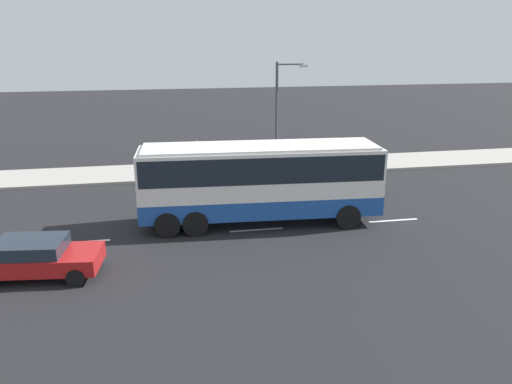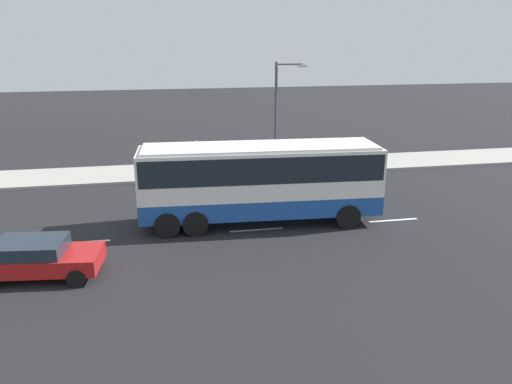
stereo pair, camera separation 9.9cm
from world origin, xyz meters
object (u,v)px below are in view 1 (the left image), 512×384
object	(u,v)px
pedestrian_at_crossing	(197,152)
street_lamp	(280,110)
pedestrian_near_curb	(187,161)
coach_bus	(260,176)
car_red_compact	(37,257)

from	to	relation	value
pedestrian_at_crossing	street_lamp	bearing A→B (deg)	23.45
pedestrian_at_crossing	pedestrian_near_curb	bearing A→B (deg)	-69.17
pedestrian_at_crossing	street_lamp	xyz separation A→B (m)	(4.90, -1.84, 2.81)
coach_bus	car_red_compact	size ratio (longest dim) A/B	2.45
pedestrian_near_curb	pedestrian_at_crossing	xyz separation A→B (m)	(0.75, 1.75, 0.11)
coach_bus	pedestrian_near_curb	bearing A→B (deg)	112.63
street_lamp	pedestrian_near_curb	bearing A→B (deg)	179.11
coach_bus	car_red_compact	xyz separation A→B (m)	(-8.86, -3.85, -1.50)
car_red_compact	pedestrian_at_crossing	distance (m)	15.35
pedestrian_at_crossing	street_lamp	world-z (taller)	street_lamp
car_red_compact	pedestrian_near_curb	distance (m)	13.45
car_red_compact	street_lamp	bearing A→B (deg)	52.37
coach_bus	pedestrian_near_curb	distance (m)	8.77
coach_bus	street_lamp	distance (m)	8.74
pedestrian_at_crossing	car_red_compact	bearing A→B (deg)	-71.96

